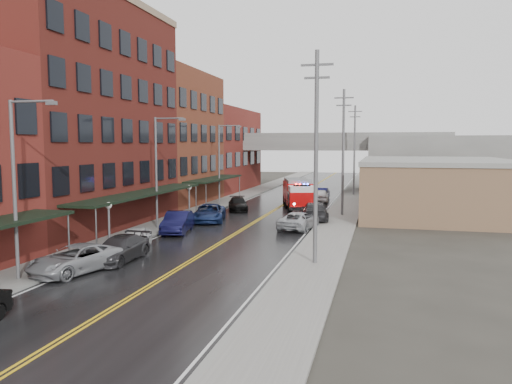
# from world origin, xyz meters

# --- Properties ---
(ground) EXTENTS (220.00, 220.00, 0.00)m
(ground) POSITION_xyz_m (0.00, 0.00, 0.00)
(ground) COLOR #2D2B26
(ground) RESTS_ON ground
(road) EXTENTS (11.00, 160.00, 0.02)m
(road) POSITION_xyz_m (0.00, 30.00, 0.01)
(road) COLOR black
(road) RESTS_ON ground
(sidewalk_left) EXTENTS (3.00, 160.00, 0.15)m
(sidewalk_left) POSITION_xyz_m (-7.30, 30.00, 0.07)
(sidewalk_left) COLOR slate
(sidewalk_left) RESTS_ON ground
(sidewalk_right) EXTENTS (3.00, 160.00, 0.15)m
(sidewalk_right) POSITION_xyz_m (7.30, 30.00, 0.07)
(sidewalk_right) COLOR slate
(sidewalk_right) RESTS_ON ground
(curb_left) EXTENTS (0.30, 160.00, 0.15)m
(curb_left) POSITION_xyz_m (-5.65, 30.00, 0.07)
(curb_left) COLOR gray
(curb_left) RESTS_ON ground
(curb_right) EXTENTS (0.30, 160.00, 0.15)m
(curb_right) POSITION_xyz_m (5.65, 30.00, 0.07)
(curb_right) COLOR gray
(curb_right) RESTS_ON ground
(brick_building_b) EXTENTS (9.00, 20.00, 18.00)m
(brick_building_b) POSITION_xyz_m (-13.30, 23.00, 9.00)
(brick_building_b) COLOR #4F1C15
(brick_building_b) RESTS_ON ground
(brick_building_c) EXTENTS (9.00, 15.00, 15.00)m
(brick_building_c) POSITION_xyz_m (-13.30, 40.50, 7.50)
(brick_building_c) COLOR brown
(brick_building_c) RESTS_ON ground
(brick_building_far) EXTENTS (9.00, 20.00, 12.00)m
(brick_building_far) POSITION_xyz_m (-13.30, 58.00, 6.00)
(brick_building_far) COLOR maroon
(brick_building_far) RESTS_ON ground
(tan_building) EXTENTS (14.00, 22.00, 5.00)m
(tan_building) POSITION_xyz_m (16.00, 40.00, 2.50)
(tan_building) COLOR brown
(tan_building) RESTS_ON ground
(right_far_block) EXTENTS (18.00, 30.00, 8.00)m
(right_far_block) POSITION_xyz_m (18.00, 70.00, 4.00)
(right_far_block) COLOR slate
(right_far_block) RESTS_ON ground
(awning_1) EXTENTS (2.60, 18.00, 3.09)m
(awning_1) POSITION_xyz_m (-7.49, 23.00, 2.99)
(awning_1) COLOR black
(awning_1) RESTS_ON ground
(awning_2) EXTENTS (2.60, 13.00, 3.09)m
(awning_2) POSITION_xyz_m (-7.49, 40.50, 2.99)
(awning_2) COLOR black
(awning_2) RESTS_ON ground
(globe_lamp_1) EXTENTS (0.44, 0.44, 3.12)m
(globe_lamp_1) POSITION_xyz_m (-6.40, 16.00, 2.31)
(globe_lamp_1) COLOR #59595B
(globe_lamp_1) RESTS_ON ground
(globe_lamp_2) EXTENTS (0.44, 0.44, 3.12)m
(globe_lamp_2) POSITION_xyz_m (-6.40, 30.00, 2.31)
(globe_lamp_2) COLOR #59595B
(globe_lamp_2) RESTS_ON ground
(street_lamp_0) EXTENTS (2.64, 0.22, 9.00)m
(street_lamp_0) POSITION_xyz_m (-6.55, 8.00, 5.19)
(street_lamp_0) COLOR #59595B
(street_lamp_0) RESTS_ON ground
(street_lamp_1) EXTENTS (2.64, 0.22, 9.00)m
(street_lamp_1) POSITION_xyz_m (-6.55, 24.00, 5.19)
(street_lamp_1) COLOR #59595B
(street_lamp_1) RESTS_ON ground
(street_lamp_2) EXTENTS (2.64, 0.22, 9.00)m
(street_lamp_2) POSITION_xyz_m (-6.55, 40.00, 5.19)
(street_lamp_2) COLOR #59595B
(street_lamp_2) RESTS_ON ground
(utility_pole_0) EXTENTS (1.80, 0.24, 12.00)m
(utility_pole_0) POSITION_xyz_m (7.20, 15.00, 6.31)
(utility_pole_0) COLOR #59595B
(utility_pole_0) RESTS_ON ground
(utility_pole_1) EXTENTS (1.80, 0.24, 12.00)m
(utility_pole_1) POSITION_xyz_m (7.20, 35.00, 6.31)
(utility_pole_1) COLOR #59595B
(utility_pole_1) RESTS_ON ground
(utility_pole_2) EXTENTS (1.80, 0.24, 12.00)m
(utility_pole_2) POSITION_xyz_m (7.20, 55.00, 6.31)
(utility_pole_2) COLOR #59595B
(utility_pole_2) RESTS_ON ground
(overpass) EXTENTS (40.00, 10.00, 7.50)m
(overpass) POSITION_xyz_m (0.00, 62.00, 5.99)
(overpass) COLOR slate
(overpass) RESTS_ON ground
(fire_truck) EXTENTS (5.14, 8.90, 3.10)m
(fire_truck) POSITION_xyz_m (2.25, 39.50, 1.68)
(fire_truck) COLOR #B40809
(fire_truck) RESTS_ON ground
(parked_car_left_2) EXTENTS (3.79, 5.77, 1.47)m
(parked_car_left_2) POSITION_xyz_m (-5.00, 10.20, 0.74)
(parked_car_left_2) COLOR gray
(parked_car_left_2) RESTS_ON ground
(parked_car_left_3) EXTENTS (2.06, 5.03, 1.46)m
(parked_car_left_3) POSITION_xyz_m (-4.08, 13.19, 0.73)
(parked_car_left_3) COLOR #2A292C
(parked_car_left_3) RESTS_ON ground
(parked_car_left_4) EXTENTS (2.48, 4.32, 1.38)m
(parked_car_left_4) POSITION_xyz_m (-5.00, 16.80, 0.69)
(parked_car_left_4) COLOR silver
(parked_car_left_4) RESTS_ON ground
(parked_car_left_5) EXTENTS (2.66, 5.26, 1.66)m
(parked_car_left_5) POSITION_xyz_m (-4.51, 22.80, 0.83)
(parked_car_left_5) COLOR black
(parked_car_left_5) RESTS_ON ground
(parked_car_left_6) EXTENTS (3.77, 6.00, 1.54)m
(parked_car_left_6) POSITION_xyz_m (-4.02, 28.80, 0.77)
(parked_car_left_6) COLOR navy
(parked_car_left_6) RESTS_ON ground
(parked_car_left_7) EXTENTS (3.33, 5.10, 1.37)m
(parked_car_left_7) POSITION_xyz_m (-3.60, 36.47, 0.69)
(parked_car_left_7) COLOR black
(parked_car_left_7) RESTS_ON ground
(parked_car_right_0) EXTENTS (3.08, 5.41, 1.42)m
(parked_car_right_0) POSITION_xyz_m (4.36, 26.76, 0.71)
(parked_car_right_0) COLOR #9FA2A6
(parked_car_right_0) RESTS_ON ground
(parked_car_right_1) EXTENTS (3.24, 6.05, 1.67)m
(parked_car_right_1) POSITION_xyz_m (5.00, 31.69, 0.83)
(parked_car_right_1) COLOR #242427
(parked_car_right_1) RESTS_ON ground
(parked_car_right_2) EXTENTS (2.19, 4.72, 1.56)m
(parked_car_right_2) POSITION_xyz_m (3.82, 46.20, 0.78)
(parked_car_right_2) COLOR silver
(parked_car_right_2) RESTS_ON ground
(parked_car_right_3) EXTENTS (1.63, 4.66, 1.54)m
(parked_car_right_3) POSITION_xyz_m (3.60, 48.76, 0.77)
(parked_car_right_3) COLOR black
(parked_car_right_3) RESTS_ON ground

